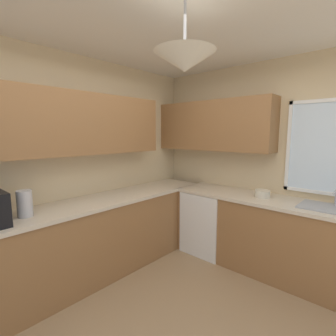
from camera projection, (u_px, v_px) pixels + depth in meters
room_shell at (162, 120)px, 2.70m from camera, size 3.54×3.85×2.67m
counter_run_left at (89, 240)px, 2.91m from camera, size 0.65×3.46×0.92m
counter_run_back at (278, 237)px, 2.99m from camera, size 2.63×0.65×0.92m
dishwasher at (209, 221)px, 3.60m from camera, size 0.60×0.60×0.87m
kettle at (25, 204)px, 2.34m from camera, size 0.14×0.14×0.25m
sink_assembly at (333, 208)px, 2.58m from camera, size 0.62×0.40×0.19m
bowl at (262, 194)px, 3.06m from camera, size 0.18×0.18×0.09m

